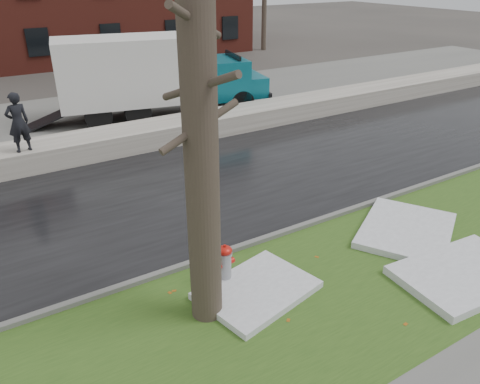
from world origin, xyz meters
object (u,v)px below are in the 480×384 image
box_truck (150,75)px  worker (18,122)px  tree (200,131)px  fire_hydrant (225,263)px

box_truck → worker: bearing=-135.7°
tree → worker: size_ratio=3.87×
tree → worker: bearing=100.8°
fire_hydrant → worker: 8.60m
fire_hydrant → tree: size_ratio=0.13×
box_truck → fire_hydrant: bearing=-93.7°
worker → box_truck: bearing=-158.3°
box_truck → worker: (-5.69, -3.63, -0.11)m
fire_hydrant → worker: worker is taller
fire_hydrant → box_truck: (3.27, 11.81, 1.25)m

